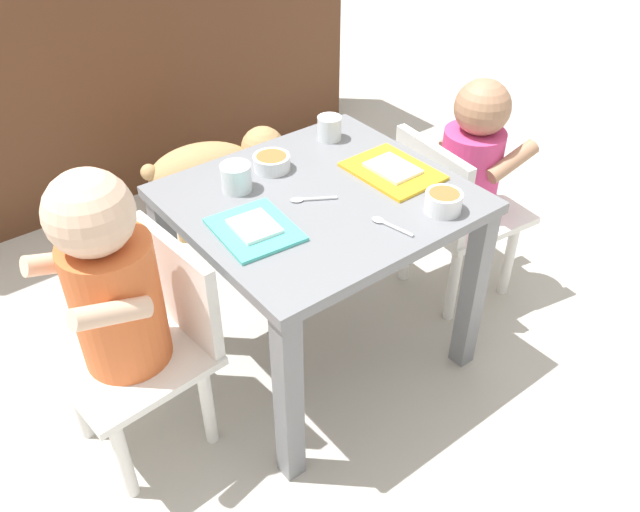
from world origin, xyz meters
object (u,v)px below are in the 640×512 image
(veggie_bowl_far, at_px, (272,162))
(cereal_bowl_right_side, at_px, (443,201))
(spoon_by_left_tray, at_px, (388,224))
(spoon_by_right_tray, at_px, (309,199))
(food_tray_left, at_px, (255,229))
(dog, at_px, (215,170))
(seated_child_right, at_px, (467,170))
(dining_table, at_px, (320,227))
(seated_child_left, at_px, (119,292))
(water_cup_left, at_px, (329,129))
(water_cup_right, at_px, (236,179))
(food_tray_right, at_px, (393,170))

(veggie_bowl_far, distance_m, cereal_bowl_right_side, 0.40)
(spoon_by_left_tray, bearing_deg, spoon_by_right_tray, 111.79)
(food_tray_left, relative_size, spoon_by_left_tray, 1.84)
(dog, bearing_deg, veggie_bowl_far, -103.40)
(seated_child_right, height_order, spoon_by_left_tray, seated_child_right)
(dining_table, relative_size, seated_child_left, 0.86)
(food_tray_left, distance_m, water_cup_left, 0.42)
(dog, bearing_deg, cereal_bowl_right_side, -86.07)
(food_tray_left, xyz_separation_m, water_cup_left, (0.36, 0.22, 0.02))
(seated_child_right, bearing_deg, veggie_bowl_far, 159.81)
(dining_table, xyz_separation_m, water_cup_right, (-0.13, 0.13, 0.11))
(veggie_bowl_far, bearing_deg, spoon_by_left_tray, -80.37)
(water_cup_left, relative_size, spoon_by_right_tray, 0.64)
(spoon_by_left_tray, bearing_deg, food_tray_left, 146.22)
(dog, xyz_separation_m, cereal_bowl_right_side, (0.06, -0.86, 0.30))
(seated_child_left, height_order, spoon_by_right_tray, seated_child_left)
(dining_table, height_order, spoon_by_left_tray, spoon_by_left_tray)
(dining_table, xyz_separation_m, veggie_bowl_far, (-0.02, 0.15, 0.10))
(seated_child_right, relative_size, spoon_by_right_tray, 6.74)
(seated_child_left, relative_size, spoon_by_left_tray, 6.88)
(seated_child_right, height_order, water_cup_left, seated_child_right)
(dining_table, bearing_deg, food_tray_left, -171.44)
(water_cup_left, height_order, spoon_by_right_tray, water_cup_left)
(cereal_bowl_right_side, bearing_deg, food_tray_right, 82.33)
(seated_child_right, relative_size, spoon_by_left_tray, 6.18)
(seated_child_right, height_order, water_cup_right, seated_child_right)
(dining_table, xyz_separation_m, water_cup_left, (0.17, 0.19, 0.11))
(seated_child_left, height_order, spoon_by_left_tray, seated_child_left)
(dining_table, distance_m, veggie_bowl_far, 0.18)
(seated_child_left, xyz_separation_m, spoon_by_left_tray, (0.49, -0.20, 0.05))
(cereal_bowl_right_side, bearing_deg, spoon_by_right_tray, 134.10)
(seated_child_left, xyz_separation_m, spoon_by_right_tray, (0.42, -0.03, 0.05))
(seated_child_left, distance_m, water_cup_left, 0.66)
(dining_table, bearing_deg, dog, 81.26)
(seated_child_left, bearing_deg, water_cup_right, 17.12)
(seated_child_right, distance_m, cereal_bowl_right_side, 0.36)
(water_cup_right, distance_m, spoon_by_left_tray, 0.34)
(dining_table, xyz_separation_m, food_tray_right, (0.18, -0.03, 0.09))
(veggie_bowl_far, bearing_deg, dog, 76.60)
(food_tray_right, xyz_separation_m, water_cup_left, (-0.01, 0.22, 0.02))
(water_cup_right, relative_size, veggie_bowl_far, 0.80)
(water_cup_left, distance_m, water_cup_right, 0.31)
(food_tray_left, height_order, water_cup_right, water_cup_right)
(seated_child_left, relative_size, cereal_bowl_right_side, 8.92)
(seated_child_right, height_order, cereal_bowl_right_side, seated_child_right)
(seated_child_right, xyz_separation_m, spoon_by_right_tray, (-0.49, 0.02, 0.09))
(dining_table, relative_size, dog, 1.30)
(dining_table, xyz_separation_m, food_tray_left, (-0.18, -0.03, 0.09))
(dog, xyz_separation_m, water_cup_right, (-0.23, -0.53, 0.30))
(dog, bearing_deg, water_cup_right, -113.26)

